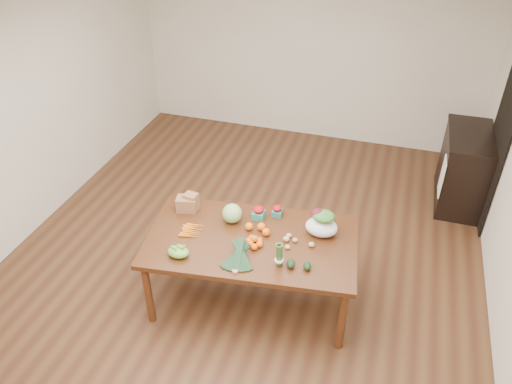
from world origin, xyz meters
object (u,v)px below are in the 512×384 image
(kale_bunch, at_px, (237,257))
(salad_bag, at_px, (322,224))
(dining_table, at_px, (252,269))
(cabbage, at_px, (232,213))
(mandarin_cluster, at_px, (254,240))
(paper_bag, at_px, (187,203))
(cabinet, at_px, (463,169))
(asparagus_bundle, at_px, (279,255))

(kale_bunch, height_order, salad_bag, salad_bag)
(dining_table, relative_size, cabbage, 10.16)
(dining_table, xyz_separation_m, cabbage, (-0.26, 0.20, 0.47))
(dining_table, height_order, mandarin_cluster, mandarin_cluster)
(kale_bunch, bearing_deg, mandarin_cluster, 71.48)
(dining_table, height_order, paper_bag, paper_bag)
(dining_table, xyz_separation_m, mandarin_cluster, (0.05, -0.06, 0.42))
(cabinet, xyz_separation_m, salad_bag, (-1.37, -2.09, 0.40))
(dining_table, bearing_deg, cabinet, 43.03)
(cabbage, bearing_deg, dining_table, -38.08)
(kale_bunch, distance_m, salad_bag, 0.86)
(mandarin_cluster, relative_size, kale_bunch, 0.45)
(cabbage, xyz_separation_m, mandarin_cluster, (0.30, -0.26, -0.04))
(dining_table, distance_m, cabbage, 0.57)
(cabinet, bearing_deg, cabbage, -135.85)
(cabinet, distance_m, salad_bag, 2.53)
(mandarin_cluster, height_order, asparagus_bundle, asparagus_bundle)
(paper_bag, distance_m, salad_bag, 1.33)
(dining_table, bearing_deg, salad_bag, 16.63)
(cabinet, height_order, salad_bag, salad_bag)
(paper_bag, distance_m, asparagus_bundle, 1.18)
(cabinet, relative_size, mandarin_cluster, 5.67)
(cabinet, distance_m, asparagus_bundle, 3.11)
(paper_bag, bearing_deg, asparagus_bundle, -25.10)
(cabinet, height_order, kale_bunch, cabinet)
(kale_bunch, xyz_separation_m, salad_bag, (0.60, 0.61, 0.04))
(dining_table, relative_size, cabinet, 1.87)
(dining_table, distance_m, paper_bag, 0.91)
(cabbage, xyz_separation_m, kale_bunch, (0.24, -0.55, -0.01))
(paper_bag, bearing_deg, cabinet, 38.02)
(mandarin_cluster, distance_m, asparagus_bundle, 0.36)
(kale_bunch, relative_size, salad_bag, 1.34)
(cabbage, height_order, mandarin_cluster, cabbage)
(dining_table, distance_m, asparagus_bundle, 0.65)
(dining_table, relative_size, paper_bag, 7.54)
(paper_bag, relative_size, salad_bag, 0.85)
(dining_table, distance_m, kale_bunch, 0.57)
(mandarin_cluster, distance_m, salad_bag, 0.64)
(paper_bag, height_order, salad_bag, salad_bag)
(kale_bunch, bearing_deg, asparagus_bundle, 7.22)
(salad_bag, bearing_deg, paper_bag, -179.08)
(asparagus_bundle, xyz_separation_m, salad_bag, (0.26, 0.52, -0.01))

